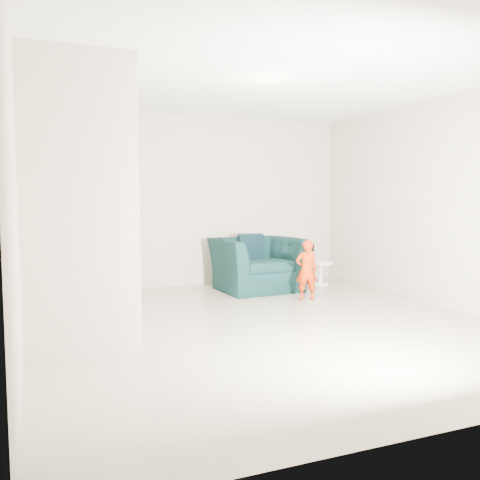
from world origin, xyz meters
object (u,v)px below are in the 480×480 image
object	(u,v)px
side_table	(321,269)
staircase	(74,242)
armchair	(257,264)
toddler	(307,270)

from	to	relation	value
side_table	staircase	size ratio (longest dim) A/B	0.10
armchair	side_table	bearing A→B (deg)	-2.27
armchair	staircase	distance (m)	3.15
toddler	staircase	world-z (taller)	staircase
armchair	toddler	bearing A→B (deg)	-75.21
toddler	staircase	distance (m)	3.15
side_table	toddler	bearing A→B (deg)	-129.61
armchair	toddler	world-z (taller)	toddler
armchair	side_table	world-z (taller)	armchair
armchair	side_table	size ratio (longest dim) A/B	3.22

